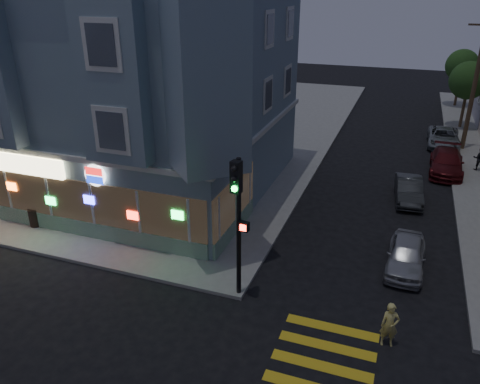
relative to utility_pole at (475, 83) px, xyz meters
The scene contains 14 objects.
ground 27.26m from the utility_pole, 116.57° to the right, with size 120.00×120.00×0.00m, color black.
sidewalk_nw 25.95m from the utility_pole, behind, with size 33.00×42.00×0.15m, color gray.
corner_building 22.24m from the utility_pole, 144.13° to the right, with size 14.60×14.60×11.40m.
utility_pole is the anchor object (origin of this frame).
street_tree_near 6.06m from the utility_pole, 88.09° to the left, with size 3.00×3.00×5.30m.
street_tree_far 14.03m from the utility_pole, 89.18° to the left, with size 3.00×3.00×5.30m.
running_child 23.18m from the utility_pole, 99.20° to the right, with size 0.58×0.38×1.60m, color #E1D573.
pedestrian_a 5.86m from the utility_pole, 81.86° to the right, with size 0.75×0.58×1.54m, color black.
parked_car_a 18.33m from the utility_pole, 100.62° to the right, with size 1.51×3.75×1.28m, color #B0B3B9.
parked_car_b 11.70m from the utility_pole, 108.13° to the right, with size 1.33×3.82×1.26m, color #35383A.
parked_car_c 6.74m from the utility_pole, 104.08° to the right, with size 1.95×4.79×1.39m, color maroon.
parked_car_d 4.37m from the utility_pole, 158.30° to the left, with size 2.17×4.71×1.31m, color #90969A.
traffic_signal 23.71m from the utility_pole, 112.80° to the right, with size 0.66×0.61×5.46m.
trash_can 28.87m from the utility_pole, 135.55° to the right, with size 0.56×0.56×0.90m, color black.
Camera 1 is at (7.91, -11.62, 10.95)m, focal length 35.00 mm.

